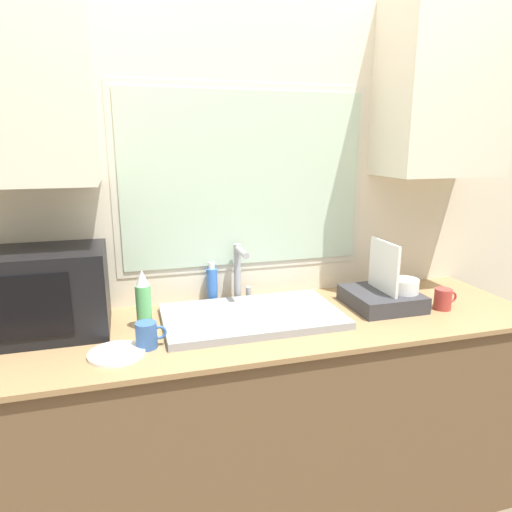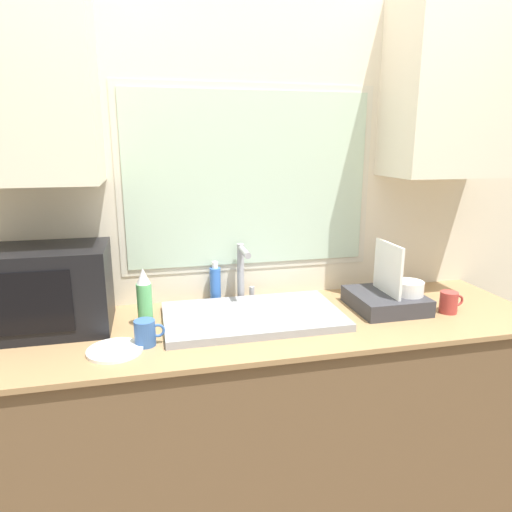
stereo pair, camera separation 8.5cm
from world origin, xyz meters
The scene contains 11 objects.
countertop centered at (0.00, 0.32, 0.44)m, with size 2.26×0.67×0.89m.
wall_back centered at (0.00, 0.63, 1.41)m, with size 6.00×0.38×2.60m.
sink_basin centered at (-0.05, 0.35, 0.90)m, with size 0.71×0.42×0.03m.
faucet centered at (-0.05, 0.57, 1.04)m, with size 0.08×0.17×0.26m.
microwave centered at (-0.83, 0.43, 1.05)m, with size 0.45×0.31×0.32m.
dish_rack centered at (0.54, 0.34, 0.94)m, with size 0.29×0.29×0.29m.
spray_bottle centered at (-0.47, 0.37, 1.00)m, with size 0.06×0.06×0.23m.
soap_bottle centered at (-0.16, 0.60, 0.97)m, with size 0.05×0.05×0.18m.
mug_near_sink centered at (-0.47, 0.20, 0.93)m, with size 0.11×0.07×0.09m.
mug_by_rack centered at (0.77, 0.24, 0.93)m, with size 0.11×0.07×0.09m.
small_plate centered at (-0.57, 0.17, 0.89)m, with size 0.19×0.19×0.01m.
Camera 1 is at (-0.51, -1.32, 1.58)m, focal length 32.00 mm.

